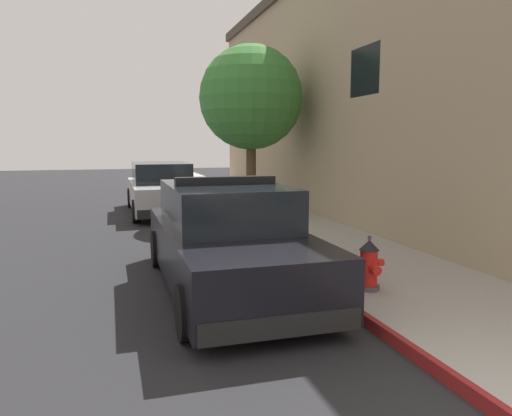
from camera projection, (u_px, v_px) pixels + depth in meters
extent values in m
cube|color=#232326|center=(32.00, 243.00, 11.12)|extent=(29.29, 60.00, 0.20)
cube|color=#9E9991|center=(280.00, 223.00, 12.80)|extent=(2.65, 60.00, 0.14)
cube|color=maroon|center=(229.00, 226.00, 12.42)|extent=(0.08, 60.00, 0.14)
cube|color=tan|center=(475.00, 90.00, 11.81)|extent=(6.00, 25.84, 6.86)
cube|color=black|center=(366.00, 71.00, 10.92)|extent=(0.06, 1.30, 1.10)
cube|color=black|center=(267.00, 99.00, 17.79)|extent=(0.06, 1.30, 1.10)
cube|color=black|center=(228.00, 251.00, 7.19)|extent=(1.84, 4.80, 0.76)
cube|color=black|center=(225.00, 205.00, 7.24)|extent=(1.64, 2.50, 0.60)
cube|color=black|center=(281.00, 325.00, 5.00)|extent=(1.76, 0.16, 0.24)
cube|color=black|center=(200.00, 239.00, 9.44)|extent=(1.76, 0.16, 0.24)
cylinder|color=black|center=(158.00, 248.00, 8.59)|extent=(0.22, 0.64, 0.64)
cylinder|color=black|center=(252.00, 243.00, 9.08)|extent=(0.22, 0.64, 0.64)
cylinder|color=black|center=(188.00, 312.00, 5.36)|extent=(0.22, 0.64, 0.64)
cylinder|color=black|center=(330.00, 298.00, 5.85)|extent=(0.22, 0.64, 0.64)
cube|color=black|center=(226.00, 181.00, 7.14)|extent=(1.48, 0.20, 0.12)
cube|color=red|center=(202.00, 181.00, 7.04)|extent=(0.44, 0.18, 0.11)
cube|color=#1E33E0|center=(249.00, 180.00, 7.24)|extent=(0.44, 0.18, 0.11)
cube|color=#B2B5BA|center=(162.00, 195.00, 15.07)|extent=(1.84, 4.80, 0.76)
cube|color=black|center=(161.00, 172.00, 15.12)|extent=(1.64, 2.50, 0.60)
cube|color=black|center=(171.00, 213.00, 12.88)|extent=(1.76, 0.16, 0.24)
cube|color=black|center=(155.00, 195.00, 17.32)|extent=(1.76, 0.16, 0.24)
cylinder|color=black|center=(131.00, 198.00, 16.47)|extent=(0.22, 0.64, 0.64)
cylinder|color=black|center=(182.00, 196.00, 16.96)|extent=(0.22, 0.64, 0.64)
cylinder|color=black|center=(136.00, 211.00, 13.24)|extent=(0.22, 0.64, 0.64)
cylinder|color=black|center=(199.00, 209.00, 13.73)|extent=(0.22, 0.64, 0.64)
cylinder|color=#4C4C51|center=(368.00, 287.00, 6.79)|extent=(0.32, 0.32, 0.06)
cylinder|color=red|center=(369.00, 268.00, 6.76)|extent=(0.24, 0.24, 0.50)
cone|color=black|center=(369.00, 245.00, 6.71)|extent=(0.28, 0.28, 0.14)
cylinder|color=#4C4C51|center=(370.00, 238.00, 6.70)|extent=(0.05, 0.05, 0.06)
cylinder|color=red|center=(358.00, 264.00, 6.70)|extent=(0.10, 0.10, 0.10)
cylinder|color=red|center=(380.00, 262.00, 6.80)|extent=(0.10, 0.10, 0.10)
cylinder|color=red|center=(375.00, 270.00, 6.58)|extent=(0.13, 0.12, 0.13)
cylinder|color=brown|center=(251.00, 174.00, 14.06)|extent=(0.28, 0.28, 2.27)
sphere|color=#387A33|center=(251.00, 98.00, 13.77)|extent=(2.94, 2.94, 2.94)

